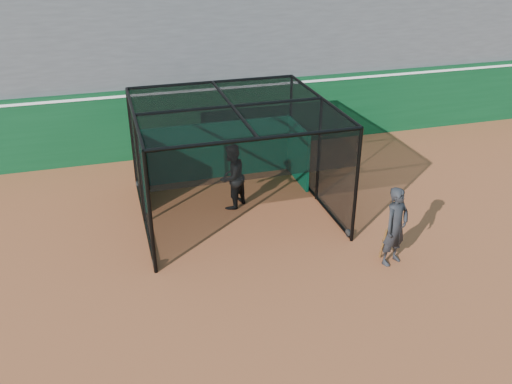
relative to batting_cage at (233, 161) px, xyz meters
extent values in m
plane|color=brown|center=(-1.02, -3.71, -1.59)|extent=(120.00, 120.00, 0.00)
cube|color=#0A3B1B|center=(-1.02, 4.79, -0.34)|extent=(50.00, 0.45, 2.50)
cube|color=white|center=(-1.02, 4.79, 0.76)|extent=(50.00, 0.50, 0.08)
cube|color=#4C4C4F|center=(-1.02, 8.67, 2.29)|extent=(50.00, 7.85, 7.75)
cube|color=#06442C|center=(0.00, 2.37, -0.64)|extent=(5.06, 0.10, 1.90)
cylinder|color=black|center=(-2.59, -2.32, -1.48)|extent=(0.08, 0.22, 0.22)
cylinder|color=black|center=(2.59, -2.32, -1.48)|extent=(0.08, 0.22, 0.22)
cylinder|color=black|center=(-2.59, 2.29, -1.48)|extent=(0.08, 0.22, 0.22)
cylinder|color=black|center=(2.59, 2.29, -1.48)|extent=(0.08, 0.22, 0.22)
imported|color=black|center=(0.00, 0.23, -0.61)|extent=(1.21, 1.18, 1.96)
imported|color=black|center=(3.11, -3.71, -0.56)|extent=(0.87, 0.73, 2.04)
cylinder|color=#593819|center=(2.86, -3.66, -1.04)|extent=(0.16, 0.38, 1.01)
camera|label=1|loc=(-3.28, -13.61, 6.09)|focal=38.00mm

